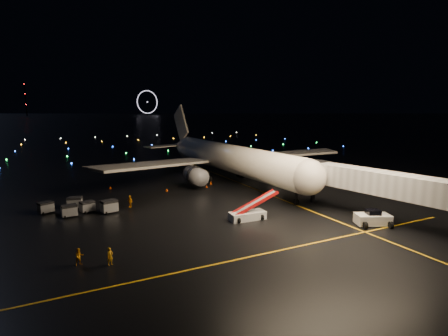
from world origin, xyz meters
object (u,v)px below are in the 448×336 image
(belt_loader, at_px, (247,207))
(crew_c, at_px, (130,201))
(crew_b, at_px, (79,257))
(baggage_cart_3, at_px, (46,208))
(baggage_cart_4, at_px, (69,211))
(crew_a, at_px, (110,256))
(pushback_tug, at_px, (373,217))
(baggage_cart_2, at_px, (87,207))
(baggage_cart_1, at_px, (75,203))
(baggage_cart_0, at_px, (109,206))
(airliner, at_px, (221,142))

(belt_loader, distance_m, crew_c, 18.09)
(crew_b, height_order, baggage_cart_3, crew_b)
(baggage_cart_4, bearing_deg, baggage_cart_3, 123.99)
(crew_a, bearing_deg, baggage_cart_3, 74.53)
(crew_c, bearing_deg, pushback_tug, 25.68)
(belt_loader, height_order, baggage_cart_4, belt_loader)
(baggage_cart_2, bearing_deg, crew_b, -115.96)
(pushback_tug, bearing_deg, crew_c, 163.95)
(crew_b, height_order, crew_c, crew_c)
(baggage_cart_1, distance_m, baggage_cart_3, 3.93)
(pushback_tug, distance_m, baggage_cart_4, 40.05)
(baggage_cart_4, bearing_deg, crew_b, -96.55)
(pushback_tug, height_order, belt_loader, belt_loader)
(pushback_tug, height_order, baggage_cart_0, pushback_tug)
(airliner, xyz_separation_m, crew_b, (-30.11, -31.34, -6.91))
(pushback_tug, xyz_separation_m, crew_a, (-31.60, 2.79, -0.12))
(airliner, xyz_separation_m, baggage_cart_4, (-30.20, -14.72, -6.92))
(crew_c, height_order, baggage_cart_4, crew_c)
(crew_a, xyz_separation_m, crew_b, (-2.59, 1.30, -0.04))
(crew_c, xyz_separation_m, baggage_cart_3, (-11.23, 2.37, -0.12))
(crew_a, height_order, baggage_cart_0, baggage_cart_0)
(airliner, xyz_separation_m, baggage_cart_3, (-33.08, -11.39, -6.95))
(crew_c, height_order, baggage_cart_2, crew_c)
(baggage_cart_0, bearing_deg, baggage_cart_2, 135.01)
(crew_b, relative_size, baggage_cart_4, 0.86)
(belt_loader, xyz_separation_m, baggage_cart_3, (-23.97, 15.19, -0.92))
(baggage_cart_0, height_order, baggage_cart_4, baggage_cart_0)
(baggage_cart_1, distance_m, baggage_cart_4, 4.30)
(belt_loader, distance_m, crew_a, 19.41)
(crew_b, distance_m, baggage_cart_4, 16.63)
(crew_c, relative_size, baggage_cart_4, 0.95)
(baggage_cart_0, height_order, baggage_cart_3, baggage_cart_0)
(airliner, relative_size, baggage_cart_4, 28.15)
(crew_c, relative_size, baggage_cart_1, 0.94)
(baggage_cart_0, xyz_separation_m, baggage_cart_1, (-4.22, 4.67, -0.07))
(pushback_tug, distance_m, baggage_cart_3, 44.26)
(belt_loader, distance_m, baggage_cart_2, 22.81)
(crew_b, height_order, baggage_cart_2, crew_b)
(pushback_tug, distance_m, belt_loader, 15.90)
(pushback_tug, xyz_separation_m, baggage_cart_3, (-37.16, 24.04, -0.19))
(baggage_cart_1, bearing_deg, baggage_cart_0, -33.52)
(baggage_cart_1, bearing_deg, pushback_tug, -22.42)
(crew_a, bearing_deg, crew_c, 43.17)
(crew_a, bearing_deg, baggage_cart_2, 60.64)
(crew_b, relative_size, baggage_cart_2, 0.90)
(airliner, distance_m, baggage_cart_3, 35.67)
(crew_b, relative_size, baggage_cart_0, 0.79)
(crew_b, distance_m, baggage_cart_3, 20.17)
(pushback_tug, xyz_separation_m, crew_b, (-34.19, 4.09, -0.16))
(baggage_cart_1, relative_size, baggage_cart_3, 1.04)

